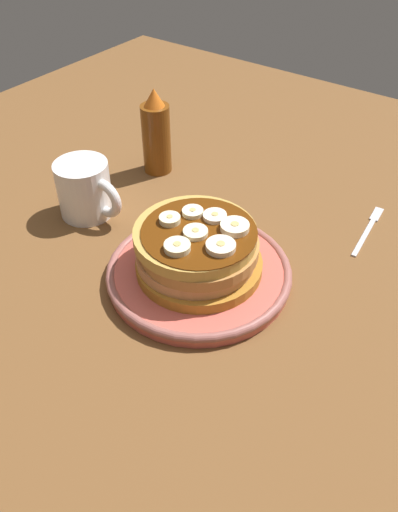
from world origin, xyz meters
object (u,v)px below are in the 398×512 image
at_px(banana_slice_2, 174,246).
at_px(banana_slice_3, 216,217).
at_px(syrup_bottle, 156,135).
at_px(banana_slice_4, 221,247).
at_px(banana_slice_5, 235,227).
at_px(banana_slice_0, 198,234).
at_px(fork, 369,227).
at_px(banana_slice_1, 170,220).
at_px(plate, 199,272).
at_px(coffee_mug, 86,189).
at_px(banana_slice_6, 193,212).
at_px(pancake_stack, 197,251).

distance_m(banana_slice_2, banana_slice_3, 0.08).
relative_size(banana_slice_2, syrup_bottle, 0.22).
relative_size(banana_slice_4, banana_slice_5, 0.99).
bearing_deg(banana_slice_4, banana_slice_0, 172.35).
bearing_deg(banana_slice_2, banana_slice_4, 34.44).
bearing_deg(fork, banana_slice_1, -126.89).
distance_m(plate, banana_slice_5, 0.08).
distance_m(banana_slice_1, coffee_mug, 0.19).
bearing_deg(banana_slice_0, banana_slice_6, 135.19).
height_order(pancake_stack, syrup_bottle, syrup_bottle).
height_order(banana_slice_2, banana_slice_6, banana_slice_2).
distance_m(fork, syrup_bottle, 0.36).
distance_m(plate, banana_slice_0, 0.07).
bearing_deg(syrup_bottle, banana_slice_3, -33.65).
relative_size(banana_slice_3, banana_slice_5, 0.85).
xyz_separation_m(banana_slice_5, syrup_bottle, (-0.25, 0.15, -0.02)).
height_order(pancake_stack, coffee_mug, coffee_mug).
height_order(banana_slice_4, fork, banana_slice_4).
bearing_deg(banana_slice_6, pancake_stack, -44.72).
relative_size(banana_slice_6, fork, 0.21).
relative_size(banana_slice_4, banana_slice_6, 1.31).
bearing_deg(syrup_bottle, banana_slice_4, -36.67).
bearing_deg(banana_slice_2, banana_slice_6, 108.57).
bearing_deg(banana_slice_5, banana_slice_1, -155.11).
bearing_deg(banana_slice_3, fork, 55.48).
distance_m(plate, coffee_mug, 0.22).
relative_size(banana_slice_3, fork, 0.23).
bearing_deg(banana_slice_2, coffee_mug, 163.84).
bearing_deg(coffee_mug, syrup_bottle, 88.69).
bearing_deg(plate, syrup_bottle, 140.43).
bearing_deg(banana_slice_6, banana_slice_5, 3.73).
bearing_deg(syrup_bottle, banana_slice_6, -39.29).
relative_size(plate, banana_slice_4, 6.79).
bearing_deg(banana_slice_4, syrup_bottle, 143.33).
relative_size(pancake_stack, banana_slice_1, 6.17).
relative_size(plate, syrup_bottle, 1.68).
bearing_deg(banana_slice_3, banana_slice_4, -50.16).
height_order(plate, banana_slice_0, banana_slice_0).
distance_m(banana_slice_1, banana_slice_4, 0.08).
bearing_deg(banana_slice_4, fork, 67.98).
xyz_separation_m(pancake_stack, fork, (0.14, 0.23, -0.04)).
bearing_deg(coffee_mug, banana_slice_5, 1.93).
height_order(pancake_stack, banana_slice_6, banana_slice_6).
height_order(banana_slice_3, banana_slice_4, banana_slice_4).
bearing_deg(pancake_stack, banana_slice_2, -93.76).
relative_size(banana_slice_5, coffee_mug, 0.32).
bearing_deg(fork, banana_slice_5, -117.34).
xyz_separation_m(pancake_stack, banana_slice_1, (-0.04, -0.01, 0.03)).
bearing_deg(banana_slice_6, banana_slice_3, 17.79).
bearing_deg(banana_slice_4, banana_slice_2, -145.56).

